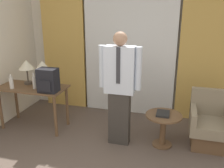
{
  "coord_description": "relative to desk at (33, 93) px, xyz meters",
  "views": [
    {
      "loc": [
        0.92,
        -1.49,
        2.08
      ],
      "look_at": [
        0.03,
        1.73,
        1.0
      ],
      "focal_mm": 40.0,
      "sensor_mm": 36.0,
      "label": 1
    }
  ],
  "objects": [
    {
      "name": "bottle_by_lamp",
      "position": [
        -0.27,
        -0.17,
        0.21
      ],
      "size": [
        0.07,
        0.07,
        0.24
      ],
      "color": "silver",
      "rests_on": "desk"
    },
    {
      "name": "book",
      "position": [
        2.2,
        -0.03,
        -0.1
      ],
      "size": [
        0.19,
        0.25,
        0.03
      ],
      "color": "black",
      "rests_on": "side_table"
    },
    {
      "name": "table_lamp_right",
      "position": [
        0.15,
        0.12,
        0.44
      ],
      "size": [
        0.27,
        0.27,
        0.43
      ],
      "color": "#4C4238",
      "rests_on": "desk"
    },
    {
      "name": "person",
      "position": [
        1.55,
        -0.12,
        0.31
      ],
      "size": [
        0.63,
        0.21,
        1.72
      ],
      "color": "#38332D",
      "rests_on": "ground_plane"
    },
    {
      "name": "curtain_drape_right",
      "position": [
        2.79,
        1.07,
        0.66
      ],
      "size": [
        0.88,
        0.06,
        2.58
      ],
      "color": "gold",
      "rests_on": "ground_plane"
    },
    {
      "name": "curtain_drape_left",
      "position": [
        0.1,
        1.07,
        0.66
      ],
      "size": [
        0.88,
        0.06,
        2.58
      ],
      "color": "gold",
      "rests_on": "ground_plane"
    },
    {
      "name": "bottle_near_edge",
      "position": [
        0.09,
        -0.06,
        0.22
      ],
      "size": [
        0.06,
        0.06,
        0.26
      ],
      "color": "silver",
      "rests_on": "desk"
    },
    {
      "name": "table_lamp_left",
      "position": [
        -0.15,
        0.12,
        0.44
      ],
      "size": [
        0.27,
        0.27,
        0.43
      ],
      "color": "#4C4238",
      "rests_on": "desk"
    },
    {
      "name": "armchair",
      "position": [
        2.89,
        0.18,
        -0.31
      ],
      "size": [
        0.58,
        0.62,
        0.83
      ],
      "color": "brown",
      "rests_on": "ground_plane"
    },
    {
      "name": "curtain_sheer_center",
      "position": [
        1.44,
        1.07,
        0.66
      ],
      "size": [
        1.73,
        0.06,
        2.58
      ],
      "color": "white",
      "rests_on": "ground_plane"
    },
    {
      "name": "backpack",
      "position": [
        0.39,
        -0.15,
        0.3
      ],
      "size": [
        0.31,
        0.24,
        0.38
      ],
      "color": "black",
      "rests_on": "desk"
    },
    {
      "name": "side_table",
      "position": [
        2.21,
        -0.03,
        -0.28
      ],
      "size": [
        0.54,
        0.54,
        0.51
      ],
      "color": "brown",
      "rests_on": "ground_plane"
    },
    {
      "name": "desk",
      "position": [
        0.0,
        0.0,
        0.0
      ],
      "size": [
        1.16,
        0.56,
        0.74
      ],
      "color": "brown",
      "rests_on": "ground_plane"
    },
    {
      "name": "wall_back",
      "position": [
        1.44,
        1.2,
        0.72
      ],
      "size": [
        10.0,
        0.06,
        2.7
      ],
      "color": "silver",
      "rests_on": "ground_plane"
    }
  ]
}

